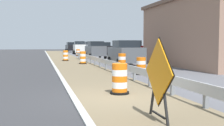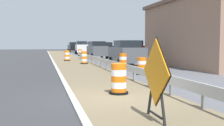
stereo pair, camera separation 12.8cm
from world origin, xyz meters
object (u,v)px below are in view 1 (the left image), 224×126
object	(u,v)px
traffic_barrel_farther	(66,56)
car_distant_b	(79,48)
car_mid_far_lane	(132,50)
traffic_barrel_close	(141,67)
traffic_barrel_mid	(122,62)
traffic_barrel_nearest	(120,80)
car_trailing_far_lane	(95,50)
utility_pole_near	(204,7)
car_lead_near_lane	(71,47)
car_trailing_near_lane	(104,49)
car_distant_a	(90,47)
traffic_barrel_far	(83,58)
car_lead_far_lane	(125,53)
warning_sign_diamond	(159,75)
traffic_barrel_farthest	(78,53)

from	to	relation	value
traffic_barrel_farther	car_distant_b	xyz separation A→B (m)	(3.89, 18.33, 0.60)
car_distant_b	car_mid_far_lane	bearing A→B (deg)	-168.09
traffic_barrel_close	traffic_barrel_mid	bearing A→B (deg)	90.92
traffic_barrel_nearest	car_trailing_far_lane	world-z (taller)	car_trailing_far_lane
traffic_barrel_farther	utility_pole_near	xyz separation A→B (m)	(9.39, -10.28, 4.03)
traffic_barrel_farther	car_mid_far_lane	distance (m)	7.11
car_lead_near_lane	car_trailing_near_lane	distance (m)	16.52
traffic_barrel_close	utility_pole_near	size ratio (longest dim) A/B	0.11
car_trailing_near_lane	car_distant_b	distance (m)	5.57
car_mid_far_lane	car_distant_a	xyz separation A→B (m)	(-0.28, 25.17, 0.02)
traffic_barrel_far	traffic_barrel_nearest	bearing A→B (deg)	-93.38
traffic_barrel_farther	car_distant_b	size ratio (longest dim) A/B	0.25
traffic_barrel_far	car_lead_near_lane	distance (m)	34.80
car_lead_far_lane	car_mid_far_lane	world-z (taller)	car_mid_far_lane
utility_pole_near	warning_sign_diamond	bearing A→B (deg)	-126.07
traffic_barrel_nearest	car_distant_a	size ratio (longest dim) A/B	0.24
traffic_barrel_mid	traffic_barrel_far	size ratio (longest dim) A/B	0.99
warning_sign_diamond	traffic_barrel_farthest	world-z (taller)	warning_sign_diamond
traffic_barrel_farther	traffic_barrel_nearest	bearing A→B (deg)	-89.34
car_distant_a	car_lead_near_lane	bearing A→B (deg)	-149.57
car_mid_far_lane	car_distant_b	xyz separation A→B (m)	(-3.19, 18.63, 0.03)
traffic_barrel_far	car_trailing_far_lane	bearing A→B (deg)	72.31
car_trailing_near_lane	car_distant_b	size ratio (longest dim) A/B	1.06
traffic_barrel_nearest	traffic_barrel_close	size ratio (longest dim) A/B	1.09
car_distant_a	car_distant_b	size ratio (longest dim) A/B	1.05
car_trailing_far_lane	car_trailing_near_lane	bearing A→B (deg)	-20.53
traffic_barrel_farthest	car_distant_b	world-z (taller)	car_distant_b
traffic_barrel_nearest	car_trailing_far_lane	bearing A→B (deg)	81.07
traffic_barrel_farther	traffic_barrel_farthest	world-z (taller)	traffic_barrel_farther
traffic_barrel_mid	car_trailing_far_lane	distance (m)	14.47
warning_sign_diamond	traffic_barrel_close	bearing A→B (deg)	-107.06
traffic_barrel_mid	car_distant_b	distance (m)	28.57
traffic_barrel_farther	traffic_barrel_close	bearing A→B (deg)	-77.43
utility_pole_near	car_lead_near_lane	bearing A→B (deg)	98.02
warning_sign_diamond	car_lead_near_lane	world-z (taller)	car_lead_near_lane
traffic_barrel_nearest	traffic_barrel_far	world-z (taller)	traffic_barrel_far
traffic_barrel_far	traffic_barrel_farther	bearing A→B (deg)	103.05
traffic_barrel_close	traffic_barrel_farther	distance (m)	14.24
traffic_barrel_nearest	traffic_barrel_farthest	bearing A→B (deg)	85.28
car_lead_near_lane	car_mid_far_lane	world-z (taller)	car_mid_far_lane
car_trailing_near_lane	car_distant_a	world-z (taller)	car_distant_a
traffic_barrel_nearest	utility_pole_near	xyz separation A→B (m)	(9.17, 9.20, 4.03)
utility_pole_near	car_lead_far_lane	bearing A→B (deg)	149.82
traffic_barrel_mid	car_mid_far_lane	world-z (taller)	car_mid_far_lane
traffic_barrel_close	car_distant_b	xyz separation A→B (m)	(0.79, 32.23, 0.64)
traffic_barrel_close	car_lead_near_lane	size ratio (longest dim) A/B	0.22
traffic_barrel_farther	car_distant_a	xyz separation A→B (m)	(6.80, 24.86, 0.59)
traffic_barrel_mid	traffic_barrel_farthest	xyz separation A→B (m)	(-0.28, 21.53, -0.07)
traffic_barrel_farthest	traffic_barrel_mid	bearing A→B (deg)	-89.26
car_distant_a	car_trailing_near_lane	bearing A→B (deg)	1.10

